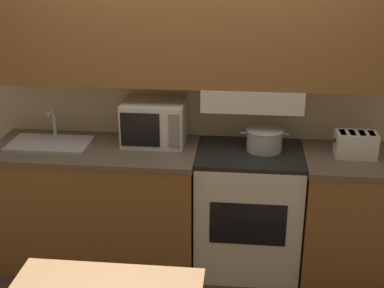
{
  "coord_description": "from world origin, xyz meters",
  "views": [
    {
      "loc": [
        0.39,
        -3.87,
        2.37
      ],
      "look_at": [
        0.05,
        -0.58,
        1.09
      ],
      "focal_mm": 50.0,
      "sensor_mm": 36.0,
      "label": 1
    }
  ],
  "objects_px": {
    "stove_range": "(248,210)",
    "sink_basin": "(50,143)",
    "microwave": "(154,122)",
    "cooking_pot": "(264,139)",
    "toaster": "(356,144)"
  },
  "relations": [
    {
      "from": "cooking_pot",
      "to": "toaster",
      "type": "xyz_separation_m",
      "value": [
        0.63,
        -0.06,
        0.01
      ]
    },
    {
      "from": "stove_range",
      "to": "microwave",
      "type": "relative_size",
      "value": 2.07
    },
    {
      "from": "cooking_pot",
      "to": "toaster",
      "type": "distance_m",
      "value": 0.63
    },
    {
      "from": "toaster",
      "to": "microwave",
      "type": "bearing_deg",
      "value": 175.07
    },
    {
      "from": "sink_basin",
      "to": "cooking_pot",
      "type": "bearing_deg",
      "value": 2.49
    },
    {
      "from": "toaster",
      "to": "sink_basin",
      "type": "bearing_deg",
      "value": -179.67
    },
    {
      "from": "stove_range",
      "to": "cooking_pot",
      "type": "height_order",
      "value": "cooking_pot"
    },
    {
      "from": "microwave",
      "to": "toaster",
      "type": "height_order",
      "value": "microwave"
    },
    {
      "from": "stove_range",
      "to": "sink_basin",
      "type": "distance_m",
      "value": 1.55
    },
    {
      "from": "cooking_pot",
      "to": "sink_basin",
      "type": "distance_m",
      "value": 1.57
    },
    {
      "from": "cooking_pot",
      "to": "sink_basin",
      "type": "bearing_deg",
      "value": -177.51
    },
    {
      "from": "stove_range",
      "to": "microwave",
      "type": "height_order",
      "value": "microwave"
    },
    {
      "from": "microwave",
      "to": "sink_basin",
      "type": "bearing_deg",
      "value": -169.82
    },
    {
      "from": "microwave",
      "to": "stove_range",
      "type": "bearing_deg",
      "value": -9.33
    },
    {
      "from": "cooking_pot",
      "to": "toaster",
      "type": "relative_size",
      "value": 1.18
    }
  ]
}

